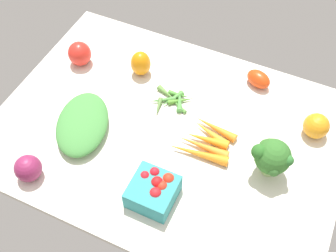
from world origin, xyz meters
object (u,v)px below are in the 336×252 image
object	(u,v)px
red_onion_center	(28,168)
bell_pepper_red	(80,54)
berry_basket	(154,190)
roma_tomato	(259,79)
okra_pile	(172,99)
heirloom_tomato_orange	(316,126)
leafy_greens_clump	(82,124)
broccoli_head	(272,156)
bell_pepper_orange	(141,63)
carrot_bunch	(206,141)

from	to	relation	value
red_onion_center	bell_pepper_red	world-z (taller)	bell_pepper_red
red_onion_center	bell_pepper_red	xyz separation A→B (cm)	(-10.82, 43.82, 0.42)
berry_basket	roma_tomato	bearing A→B (deg)	75.74
okra_pile	bell_pepper_red	bearing A→B (deg)	175.80
bell_pepper_red	heirloom_tomato_orange	world-z (taller)	bell_pepper_red
bell_pepper_red	berry_basket	size ratio (longest dim) A/B	0.71
leafy_greens_clump	berry_basket	bearing A→B (deg)	-21.36
red_onion_center	broccoli_head	bearing A→B (deg)	26.04
leafy_greens_clump	broccoli_head	world-z (taller)	broccoli_head
berry_basket	okra_pile	bearing A→B (deg)	106.10
heirloom_tomato_orange	bell_pepper_orange	bearing A→B (deg)	179.27
bell_pepper_orange	roma_tomato	xyz separation A→B (cm)	(37.08, 11.25, -1.74)
bell_pepper_orange	berry_basket	size ratio (longest dim) A/B	0.74
heirloom_tomato_orange	bell_pepper_red	bearing A→B (deg)	-177.41
okra_pile	leafy_greens_clump	bearing A→B (deg)	-132.99
roma_tomato	broccoli_head	bearing A→B (deg)	132.71
broccoli_head	heirloom_tomato_orange	size ratio (longest dim) A/B	1.67
okra_pile	heirloom_tomato_orange	size ratio (longest dim) A/B	1.85
red_onion_center	heirloom_tomato_orange	size ratio (longest dim) A/B	0.99
heirloom_tomato_orange	berry_basket	size ratio (longest dim) A/B	0.64
red_onion_center	okra_pile	size ratio (longest dim) A/B	0.53
bell_pepper_orange	heirloom_tomato_orange	world-z (taller)	bell_pepper_orange
roma_tomato	okra_pile	distance (cm)	28.91
broccoli_head	heirloom_tomato_orange	xyz separation A→B (cm)	(8.93, 18.40, -3.86)
okra_pile	red_onion_center	bearing A→B (deg)	-120.89
bell_pepper_orange	red_onion_center	xyz separation A→B (cm)	(-10.00, -48.14, -0.62)
leafy_greens_clump	carrot_bunch	xyz separation A→B (cm)	(35.59, 10.29, -1.25)
bell_pepper_red	bell_pepper_orange	bearing A→B (deg)	11.71
bell_pepper_orange	bell_pepper_red	size ratio (longest dim) A/B	1.05
red_onion_center	broccoli_head	distance (cm)	66.17
bell_pepper_red	carrot_bunch	world-z (taller)	bell_pepper_red
broccoli_head	roma_tomato	size ratio (longest dim) A/B	1.54
broccoli_head	okra_pile	size ratio (longest dim) A/B	0.90
leafy_greens_clump	heirloom_tomato_orange	distance (cm)	69.19
roma_tomato	okra_pile	xyz separation A→B (cm)	(-22.42, -18.17, -1.78)
roma_tomato	red_onion_center	bearing A→B (deg)	72.31
carrot_bunch	berry_basket	bearing A→B (deg)	-106.03
red_onion_center	berry_basket	world-z (taller)	berry_basket
okra_pile	berry_basket	size ratio (longest dim) A/B	1.19
carrot_bunch	roma_tomato	distance (cm)	29.97
berry_basket	broccoli_head	bearing A→B (deg)	39.19
roma_tomato	berry_basket	bearing A→B (deg)	96.46
roma_tomato	heirloom_tomato_orange	bearing A→B (deg)	171.23
bell_pepper_orange	heirloom_tomato_orange	distance (cm)	58.28
broccoli_head	roma_tomato	distance (cm)	33.16
bell_pepper_red	heirloom_tomato_orange	bearing A→B (deg)	2.59
broccoli_head	carrot_bunch	xyz separation A→B (cm)	(-18.97, 1.20, -6.26)
bell_pepper_orange	carrot_bunch	bearing A→B (deg)	-30.57
leafy_greens_clump	carrot_bunch	distance (cm)	37.07
leafy_greens_clump	bell_pepper_orange	world-z (taller)	bell_pepper_orange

